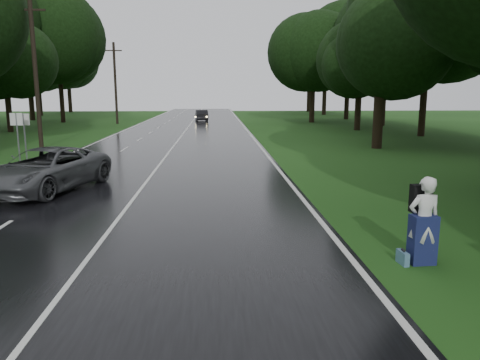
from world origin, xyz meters
name	(u,v)px	position (x,y,z in m)	size (l,w,h in m)	color
ground	(87,261)	(0.00, 0.00, 0.00)	(160.00, 160.00, 0.00)	#1F4A16
road	(172,149)	(0.00, 20.00, 0.02)	(12.00, 140.00, 0.04)	black
lane_center	(172,149)	(0.00, 20.00, 0.04)	(0.12, 140.00, 0.01)	silver
grey_car	(46,170)	(-3.46, 7.43, 0.83)	(2.61, 5.65, 1.57)	#4A4C4F
far_car	(202,115)	(1.09, 48.71, 0.72)	(1.44, 4.14, 1.36)	black
hitchhiker	(423,223)	(7.27, -0.48, 0.89)	(0.73, 0.67, 1.92)	silver
suitcase	(403,258)	(6.84, -0.53, 0.14)	(0.12, 0.41, 0.29)	teal
utility_pole_mid	(42,149)	(-8.50, 20.81, 0.00)	(1.80, 0.28, 9.57)	black
utility_pole_far	(117,124)	(-8.50, 44.56, 0.00)	(1.80, 0.28, 9.09)	black
road_sign_a	(20,164)	(-7.20, 14.24, 0.00)	(0.62, 0.10, 2.60)	white
road_sign_b	(27,162)	(-7.20, 15.11, 0.00)	(0.61, 0.10, 2.53)	white
tree_left_e	(11,132)	(-16.08, 34.04, 0.00)	(7.34, 7.34, 11.48)	black
tree_left_f	(63,122)	(-15.52, 47.36, 0.00)	(11.13, 11.13, 17.39)	black
tree_right_d	(376,148)	(13.40, 19.95, 0.00)	(7.64, 7.64, 11.94)	black
tree_right_e	(357,130)	(16.46, 34.27, 0.00)	(7.43, 7.43, 11.61)	black
tree_right_f	(312,122)	(14.44, 45.89, 0.00)	(9.12, 9.12, 14.26)	black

